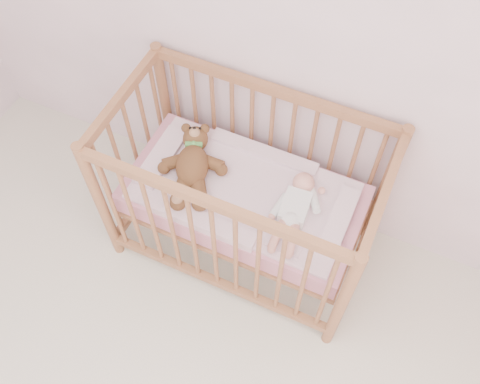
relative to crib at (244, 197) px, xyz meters
The scene contains 6 objects.
wall_back 0.94m from the crib, 82.07° to the left, with size 4.00×0.02×2.70m, color white.
crib is the anchor object (origin of this frame).
mattress 0.01m from the crib, ahead, with size 1.22×0.62×0.13m, color pink.
blanket 0.06m from the crib, ahead, with size 1.10×0.58×0.06m, color #F0A5C0, non-canonical shape.
baby 0.31m from the crib, ahead, with size 0.24×0.50×0.12m, color white, non-canonical shape.
teddy_bear 0.32m from the crib, behind, with size 0.37×0.53×0.15m, color brown, non-canonical shape.
Camera 1 is at (0.54, 0.24, 2.85)m, focal length 40.00 mm.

